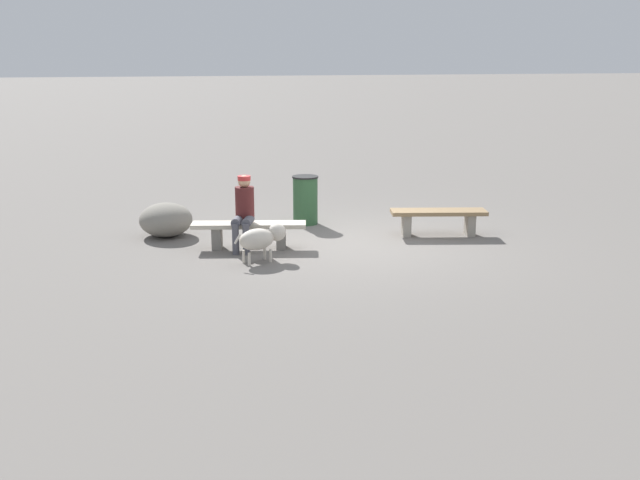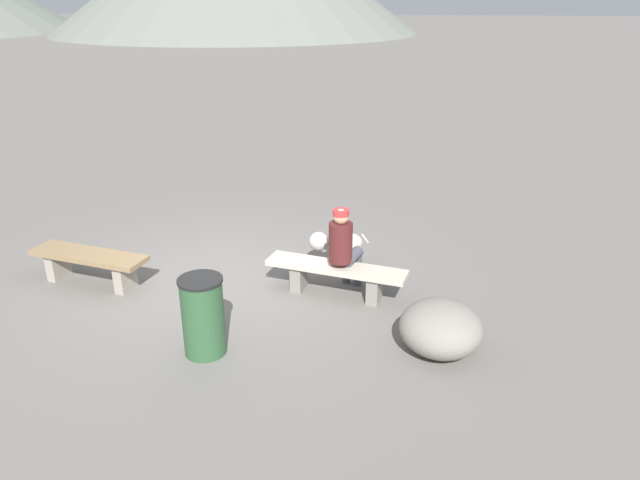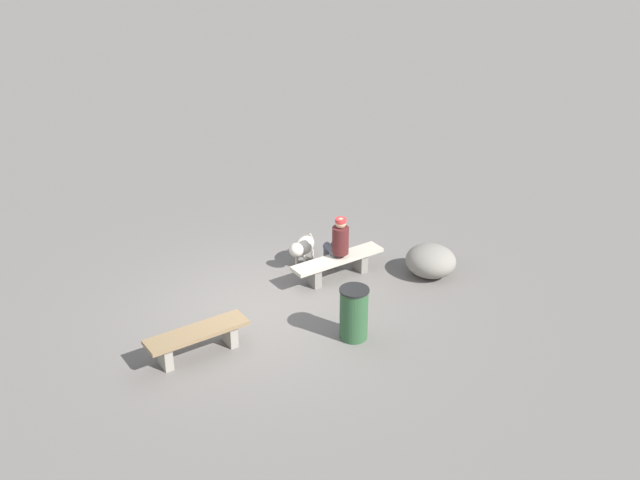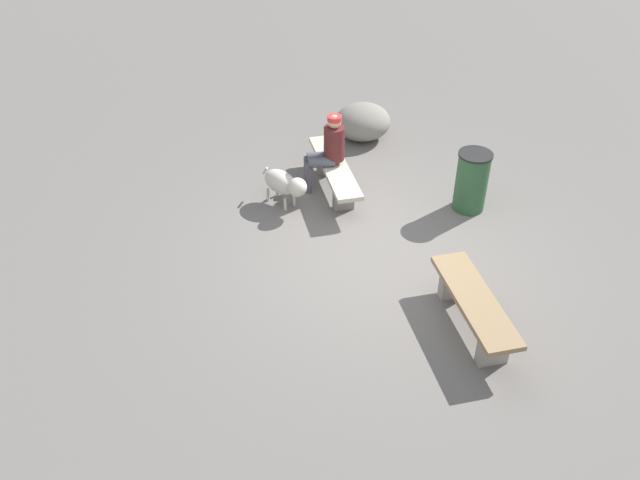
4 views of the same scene
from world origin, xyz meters
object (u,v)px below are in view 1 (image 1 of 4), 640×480
object	(u,v)px
bench_right	(249,230)
dog	(262,238)
boulder	(166,220)
trash_bin	(305,200)
bench_left	(438,217)
seated_person	(244,208)

from	to	relation	value
bench_right	dog	distance (m)	0.86
boulder	trash_bin	bearing A→B (deg)	-173.06
trash_bin	boulder	size ratio (longest dim) A/B	0.95
bench_right	dog	bearing A→B (deg)	107.42
bench_left	seated_person	bearing A→B (deg)	15.31
bench_left	trash_bin	size ratio (longest dim) A/B	1.90
bench_left	bench_right	xyz separation A→B (m)	(3.39, 0.04, -0.01)
seated_person	trash_bin	size ratio (longest dim) A/B	1.34
bench_right	seated_person	size ratio (longest dim) A/B	1.56
seated_person	trash_bin	distance (m)	2.15
boulder	dog	bearing A→B (deg)	122.86
seated_person	dog	world-z (taller)	seated_person
bench_left	boulder	size ratio (longest dim) A/B	1.80
trash_bin	bench_right	bearing A→B (deg)	48.95
bench_right	boulder	bearing A→B (deg)	-29.99
boulder	seated_person	bearing A→B (deg)	132.83
dog	seated_person	bearing A→B (deg)	81.65
seated_person	dog	xyz separation A→B (m)	(-0.15, 0.78, -0.31)
trash_bin	boulder	xyz separation A→B (m)	(2.60, 0.32, -0.16)
seated_person	trash_bin	xyz separation A→B (m)	(-1.42, -1.60, -0.24)
trash_bin	boulder	bearing A→B (deg)	6.94
seated_person	dog	bearing A→B (deg)	120.45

